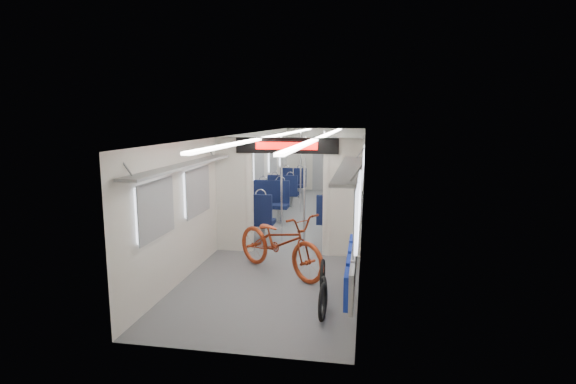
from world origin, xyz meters
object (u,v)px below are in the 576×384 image
object	(u,v)px
seat_bay_near_right	(340,207)
stanchion_far_left	(301,172)
bike_hoop_b	(324,293)
stanchion_near_right	(304,194)
seat_bay_far_right	(347,185)
seat_bay_far_left	(288,185)
bike_hoop_c	(323,278)
flip_bench	(352,268)
bike_hoop_a	(323,304)
bicycle	(280,242)
stanchion_far_right	(324,172)
stanchion_near_left	(282,189)
seat_bay_near_left	(262,206)

from	to	relation	value
seat_bay_near_right	stanchion_far_left	xyz separation A→B (m)	(-1.24, 1.83, 0.59)
bike_hoop_b	stanchion_near_right	size ratio (longest dim) A/B	0.20
seat_bay_far_right	stanchion_far_left	size ratio (longest dim) A/B	0.98
seat_bay_far_left	seat_bay_far_right	bearing A→B (deg)	6.96
bike_hoop_b	seat_bay_near_right	bearing A→B (deg)	90.49
bike_hoop_b	seat_bay_far_left	bearing A→B (deg)	103.50
seat_bay_far_right	stanchion_far_left	xyz separation A→B (m)	(-1.24, -1.78, 0.58)
bike_hoop_c	seat_bay_far_right	size ratio (longest dim) A/B	0.24
seat_bay_near_right	bike_hoop_c	bearing A→B (deg)	-90.50
seat_bay_near_right	seat_bay_far_right	distance (m)	3.62
flip_bench	bike_hoop_a	world-z (taller)	flip_bench
stanchion_far_left	seat_bay_far_left	bearing A→B (deg)	112.04
bicycle	stanchion_far_right	world-z (taller)	stanchion_far_right
bike_hoop_b	seat_bay_far_left	world-z (taller)	seat_bay_far_left
flip_bench	stanchion_near_left	bearing A→B (deg)	116.62
seat_bay_far_left	stanchion_near_right	bearing A→B (deg)	-76.54
seat_bay_near_left	stanchion_far_right	xyz separation A→B (m)	(1.27, 2.29, 0.58)
seat_bay_far_right	stanchion_far_right	bearing A→B (deg)	-110.49
seat_bay_near_left	seat_bay_near_right	xyz separation A→B (m)	(1.87, 0.29, -0.02)
bike_hoop_c	seat_bay_near_right	size ratio (longest dim) A/B	0.24
stanchion_near_left	seat_bay_near_right	bearing A→B (deg)	45.45
bike_hoop_c	seat_bay_near_left	distance (m)	4.18
stanchion_far_right	flip_bench	bearing A→B (deg)	-81.02
bike_hoop_b	seat_bay_near_left	bearing A→B (deg)	114.06
stanchion_near_left	stanchion_far_left	xyz separation A→B (m)	(-0.03, 3.07, 0.00)
seat_bay_near_left	stanchion_near_left	size ratio (longest dim) A/B	1.00
bike_hoop_c	stanchion_near_right	distance (m)	2.55
seat_bay_near_right	stanchion_far_left	distance (m)	2.29
stanchion_near_right	seat_bay_far_left	bearing A→B (deg)	103.46
flip_bench	bicycle	bearing A→B (deg)	136.29
bike_hoop_b	stanchion_near_left	bearing A→B (deg)	110.56
stanchion_near_right	seat_bay_far_right	bearing A→B (deg)	83.14
seat_bay_near_right	bike_hoop_a	bearing A→B (deg)	-89.28
bike_hoop_c	seat_bay_near_right	world-z (taller)	seat_bay_near_right
bicycle	seat_bay_near_right	distance (m)	3.37
bike_hoop_c	bike_hoop_b	bearing A→B (deg)	-82.03
flip_bench	stanchion_far_left	world-z (taller)	stanchion_far_left
bicycle	flip_bench	size ratio (longest dim) A/B	0.99
bike_hoop_b	seat_bay_far_right	xyz separation A→B (m)	(-0.04, 8.18, 0.36)
bicycle	flip_bench	distance (m)	1.76
seat_bay_far_right	bicycle	bearing A→B (deg)	-97.10
stanchion_near_left	bike_hoop_a	bearing A→B (deg)	-71.37
seat_bay_far_right	seat_bay_near_left	bearing A→B (deg)	-115.59
flip_bench	stanchion_far_right	distance (m)	6.59
stanchion_near_left	stanchion_far_right	distance (m)	3.28
seat_bay_far_right	stanchion_near_right	size ratio (longest dim) A/B	0.98
bicycle	stanchion_near_left	bearing A→B (deg)	46.75
flip_bench	bike_hoop_a	distance (m)	0.72
bicycle	bike_hoop_c	size ratio (longest dim) A/B	3.95
bike_hoop_b	stanchion_near_left	world-z (taller)	stanchion_near_left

